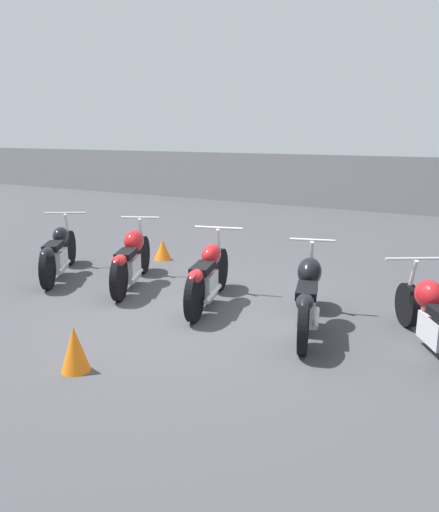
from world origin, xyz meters
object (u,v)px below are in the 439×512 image
(motorcycle_slot_4, at_px, (436,318))
(traffic_cone_far, at_px, (163,250))
(motorcycle_slot_2, at_px, (208,275))
(traffic_cone_near, at_px, (75,349))
(motorcycle_slot_1, at_px, (131,259))
(motorcycle_slot_0, at_px, (58,253))
(motorcycle_slot_3, at_px, (308,295))

(motorcycle_slot_4, relative_size, traffic_cone_far, 4.43)
(motorcycle_slot_2, xyz_separation_m, motorcycle_slot_4, (3.02, -0.06, -0.04))
(motorcycle_slot_2, distance_m, motorcycle_slot_4, 3.02)
(traffic_cone_near, distance_m, traffic_cone_far, 4.71)
(motorcycle_slot_1, relative_size, motorcycle_slot_2, 1.00)
(motorcycle_slot_0, xyz_separation_m, traffic_cone_near, (2.84, -2.41, -0.17))
(traffic_cone_near, bearing_deg, motorcycle_slot_2, 86.99)
(traffic_cone_near, relative_size, traffic_cone_far, 1.25)
(motorcycle_slot_0, relative_size, traffic_cone_near, 3.82)
(traffic_cone_far, bearing_deg, motorcycle_slot_4, -20.01)
(traffic_cone_near, bearing_deg, motorcycle_slot_4, 37.12)
(motorcycle_slot_0, relative_size, motorcycle_slot_1, 0.93)
(motorcycle_slot_3, xyz_separation_m, motorcycle_slot_4, (1.47, 0.09, -0.06))
(motorcycle_slot_1, distance_m, traffic_cone_near, 2.98)
(motorcycle_slot_0, distance_m, motorcycle_slot_3, 4.52)
(motorcycle_slot_2, relative_size, motorcycle_slot_3, 0.94)
(motorcycle_slot_1, distance_m, motorcycle_slot_3, 3.10)
(motorcycle_slot_1, relative_size, motorcycle_slot_4, 1.15)
(motorcycle_slot_0, bearing_deg, motorcycle_slot_4, -33.94)
(motorcycle_slot_4, height_order, traffic_cone_far, motorcycle_slot_4)
(motorcycle_slot_4, distance_m, traffic_cone_far, 5.49)
(motorcycle_slot_0, distance_m, motorcycle_slot_1, 1.45)
(motorcycle_slot_0, distance_m, motorcycle_slot_4, 5.98)
(traffic_cone_near, bearing_deg, motorcycle_slot_1, 118.33)
(motorcycle_slot_3, xyz_separation_m, traffic_cone_near, (-1.67, -2.29, -0.21))
(motorcycle_slot_0, relative_size, motorcycle_slot_4, 1.08)
(motorcycle_slot_0, height_order, motorcycle_slot_1, motorcycle_slot_1)
(motorcycle_slot_2, bearing_deg, motorcycle_slot_4, -16.95)
(motorcycle_slot_2, height_order, motorcycle_slot_4, motorcycle_slot_2)
(motorcycle_slot_1, xyz_separation_m, motorcycle_slot_3, (3.08, -0.33, -0.00))
(traffic_cone_far, bearing_deg, motorcycle_slot_1, -69.98)
(motorcycle_slot_1, height_order, traffic_cone_far, motorcycle_slot_1)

